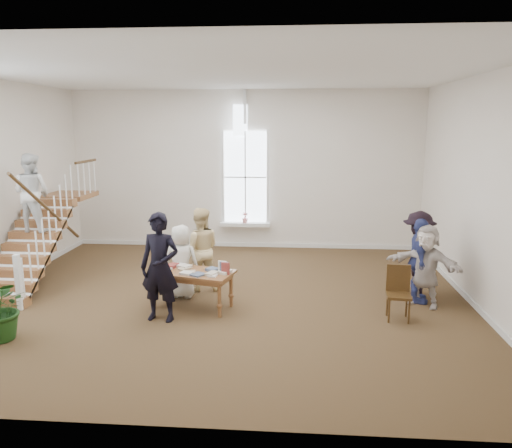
# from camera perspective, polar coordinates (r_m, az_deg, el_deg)

# --- Properties ---
(ground) EXTENTS (10.00, 10.00, 0.00)m
(ground) POSITION_cam_1_polar(r_m,az_deg,el_deg) (10.47, -3.61, -8.45)
(ground) COLOR #44301A
(ground) RESTS_ON ground
(room_shell) EXTENTS (10.49, 10.00, 10.00)m
(room_shell) POSITION_cam_1_polar(r_m,az_deg,el_deg) (14.55, -1.22, -1.13)
(room_shell) COLOR silver
(room_shell) RESTS_ON ground
(staircase) EXTENTS (1.10, 4.10, 2.92)m
(staircase) POSITION_cam_1_polar(r_m,az_deg,el_deg) (12.12, -23.96, 1.24)
(staircase) COLOR brown
(staircase) RESTS_ON ground
(library_table) EXTENTS (1.73, 1.16, 0.81)m
(library_table) POSITION_cam_1_polar(r_m,az_deg,el_deg) (9.81, -7.30, -5.83)
(library_table) COLOR brown
(library_table) RESTS_ON ground
(police_officer) EXTENTS (0.79, 0.58, 2.00)m
(police_officer) POSITION_cam_1_polar(r_m,az_deg,el_deg) (9.21, -10.93, -4.87)
(police_officer) COLOR black
(police_officer) RESTS_ON ground
(elderly_woman) EXTENTS (0.80, 0.57, 1.53)m
(elderly_woman) POSITION_cam_1_polar(r_m,az_deg,el_deg) (10.41, -8.54, -4.25)
(elderly_woman) COLOR silver
(elderly_woman) RESTS_ON ground
(person_yellow) EXTENTS (0.99, 0.84, 1.80)m
(person_yellow) POSITION_cam_1_polar(r_m,az_deg,el_deg) (10.79, -6.42, -2.89)
(person_yellow) COLOR beige
(person_yellow) RESTS_ON ground
(woman_cluster_a) EXTENTS (0.53, 1.05, 1.72)m
(woman_cluster_a) POSITION_cam_1_polar(r_m,az_deg,el_deg) (10.51, 18.11, -4.02)
(woman_cluster_a) COLOR navy
(woman_cluster_a) RESTS_ON ground
(woman_cluster_b) EXTENTS (0.96, 1.29, 1.79)m
(woman_cluster_b) POSITION_cam_1_polar(r_m,az_deg,el_deg) (10.94, 18.02, -3.23)
(woman_cluster_b) COLOR black
(woman_cluster_b) RESTS_ON ground
(woman_cluster_c) EXTENTS (1.51, 1.28, 1.63)m
(woman_cluster_c) POSITION_cam_1_polar(r_m,az_deg,el_deg) (10.35, 18.82, -4.54)
(woman_cluster_c) COLOR beige
(woman_cluster_c) RESTS_ON ground
(floor_plant) EXTENTS (1.03, 0.90, 1.08)m
(floor_plant) POSITION_cam_1_polar(r_m,az_deg,el_deg) (9.37, -27.09, -8.60)
(floor_plant) COLOR #193E13
(floor_plant) RESTS_ON ground
(side_chair) EXTENTS (0.47, 0.47, 1.00)m
(side_chair) POSITION_cam_1_polar(r_m,az_deg,el_deg) (9.61, 15.96, -7.18)
(side_chair) COLOR #31200D
(side_chair) RESTS_ON ground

